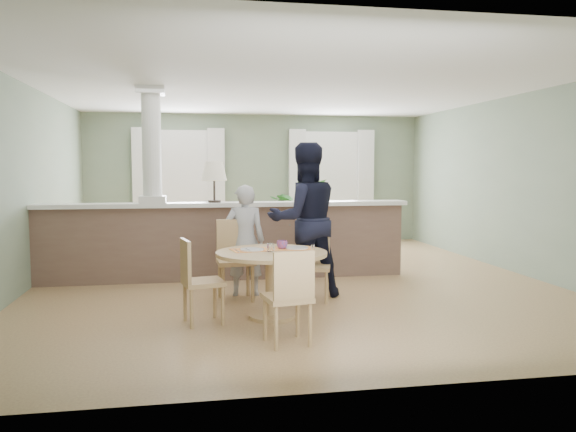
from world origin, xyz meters
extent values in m
plane|color=tan|center=(0.00, 0.00, 0.00)|extent=(8.00, 8.00, 0.00)
cube|color=gray|center=(0.00, 4.00, 1.35)|extent=(7.00, 0.02, 2.70)
cube|color=gray|center=(-3.50, 0.00, 1.35)|extent=(0.02, 8.00, 2.70)
cube|color=gray|center=(3.50, 0.00, 1.35)|extent=(0.02, 8.00, 2.70)
cube|color=gray|center=(0.00, -4.00, 1.35)|extent=(7.00, 0.02, 2.70)
cube|color=white|center=(0.00, 0.00, 2.70)|extent=(7.00, 8.00, 0.02)
cube|color=white|center=(-1.60, 3.97, 1.55)|extent=(1.10, 0.02, 1.50)
cube|color=white|center=(-1.60, 3.94, 1.55)|extent=(1.22, 0.04, 1.62)
cube|color=white|center=(1.60, 3.97, 1.55)|extent=(1.10, 0.02, 1.50)
cube|color=white|center=(1.60, 3.94, 1.55)|extent=(1.22, 0.04, 1.62)
cube|color=white|center=(-2.35, 3.88, 1.25)|extent=(0.35, 0.10, 2.30)
cube|color=white|center=(-0.85, 3.88, 1.25)|extent=(0.35, 0.10, 2.30)
cube|color=white|center=(0.85, 3.88, 1.25)|extent=(0.35, 0.10, 2.30)
cube|color=white|center=(2.35, 3.88, 1.25)|extent=(0.35, 0.10, 2.30)
cube|color=brown|center=(-0.90, 0.20, 0.53)|extent=(5.20, 0.22, 1.05)
cube|color=white|center=(-0.90, 0.20, 1.08)|extent=(5.32, 0.36, 0.06)
cube|color=white|center=(-1.90, 0.20, 1.16)|extent=(0.36, 0.36, 0.10)
cylinder|color=white|center=(-1.90, 0.20, 1.91)|extent=(0.26, 0.26, 1.39)
cube|color=white|center=(-1.90, 0.20, 2.65)|extent=(0.38, 0.38, 0.10)
cylinder|color=black|center=(-1.05, 0.20, 1.12)|extent=(0.18, 0.18, 0.03)
cylinder|color=black|center=(-1.05, 0.20, 1.28)|extent=(0.03, 0.03, 0.28)
cone|color=beige|center=(-1.05, 0.20, 1.55)|extent=(0.36, 0.36, 0.26)
imported|color=#8A6B4B|center=(0.13, 1.90, 0.41)|extent=(2.85, 1.20, 0.82)
imported|color=#2C6227|center=(0.64, 3.16, 0.69)|extent=(1.49, 1.37, 1.38)
cylinder|color=tan|center=(-0.55, -1.95, 0.02)|extent=(0.50, 0.50, 0.04)
cylinder|color=tan|center=(-0.55, -1.95, 0.36)|extent=(0.13, 0.13, 0.64)
cylinder|color=tan|center=(-0.55, -1.95, 0.70)|extent=(1.18, 1.18, 0.04)
cube|color=red|center=(-0.75, -1.81, 0.72)|extent=(0.47, 0.38, 0.01)
cube|color=red|center=(-0.27, -1.78, 0.72)|extent=(0.46, 0.37, 0.01)
cylinder|color=white|center=(-0.74, -1.84, 0.73)|extent=(0.26, 0.26, 0.01)
cylinder|color=white|center=(-0.25, -1.79, 0.73)|extent=(0.26, 0.26, 0.01)
cylinder|color=white|center=(-0.56, -1.97, 0.77)|extent=(0.07, 0.07, 0.09)
cube|color=silver|center=(-0.79, -1.89, 0.74)|extent=(0.05, 0.17, 0.00)
cube|color=silver|center=(-0.91, -1.88, 0.72)|extent=(0.05, 0.21, 0.00)
cylinder|color=white|center=(-0.10, -1.98, 0.75)|extent=(0.04, 0.04, 0.07)
cylinder|color=silver|center=(-0.10, -1.98, 0.79)|extent=(0.04, 0.04, 0.01)
imported|color=blue|center=(-0.40, -1.77, 0.76)|extent=(0.14, 0.14, 0.09)
cube|color=tan|center=(-0.86, -1.06, 0.47)|extent=(0.46, 0.46, 0.05)
cylinder|color=tan|center=(-1.02, -1.25, 0.22)|extent=(0.04, 0.04, 0.45)
cylinder|color=tan|center=(-0.67, -1.23, 0.22)|extent=(0.04, 0.04, 0.45)
cylinder|color=tan|center=(-1.04, -0.89, 0.22)|extent=(0.04, 0.04, 0.45)
cylinder|color=tan|center=(-0.69, -0.87, 0.22)|extent=(0.04, 0.04, 0.45)
cube|color=tan|center=(-0.87, -0.86, 0.73)|extent=(0.42, 0.06, 0.48)
cube|color=tan|center=(0.07, -1.28, 0.41)|extent=(0.47, 0.47, 0.05)
cylinder|color=tan|center=(-0.13, -1.39, 0.20)|extent=(0.04, 0.04, 0.39)
cylinder|color=tan|center=(0.17, -1.47, 0.20)|extent=(0.04, 0.04, 0.39)
cylinder|color=tan|center=(-0.04, -1.09, 0.20)|extent=(0.04, 0.04, 0.39)
cylinder|color=tan|center=(0.26, -1.18, 0.20)|extent=(0.04, 0.04, 0.39)
cube|color=tan|center=(0.11, -1.12, 0.64)|extent=(0.36, 0.14, 0.42)
cube|color=tan|center=(-0.53, -2.85, 0.42)|extent=(0.46, 0.46, 0.05)
cylinder|color=tan|center=(-0.40, -2.66, 0.20)|extent=(0.04, 0.04, 0.41)
cylinder|color=tan|center=(-0.72, -2.72, 0.20)|extent=(0.04, 0.04, 0.41)
cylinder|color=tan|center=(-0.35, -2.98, 0.20)|extent=(0.04, 0.04, 0.41)
cylinder|color=tan|center=(-0.66, -3.03, 0.20)|extent=(0.04, 0.04, 0.41)
cube|color=tan|center=(-0.50, -3.02, 0.66)|extent=(0.38, 0.10, 0.43)
cube|color=tan|center=(-1.27, -2.03, 0.42)|extent=(0.47, 0.47, 0.05)
cylinder|color=tan|center=(-1.08, -2.15, 0.20)|extent=(0.04, 0.04, 0.41)
cylinder|color=tan|center=(-1.14, -1.84, 0.20)|extent=(0.04, 0.04, 0.41)
cylinder|color=tan|center=(-1.39, -2.22, 0.20)|extent=(0.04, 0.04, 0.41)
cylinder|color=tan|center=(-1.46, -1.90, 0.20)|extent=(0.04, 0.04, 0.41)
cube|color=tan|center=(-1.44, -2.06, 0.66)|extent=(0.11, 0.38, 0.43)
imported|color=#A6A5AA|center=(-0.72, -0.84, 0.70)|extent=(0.54, 0.39, 1.39)
imported|color=black|center=(0.00, -1.00, 0.96)|extent=(1.01, 0.83, 1.91)
camera|label=1|loc=(-1.39, -7.78, 1.61)|focal=35.00mm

